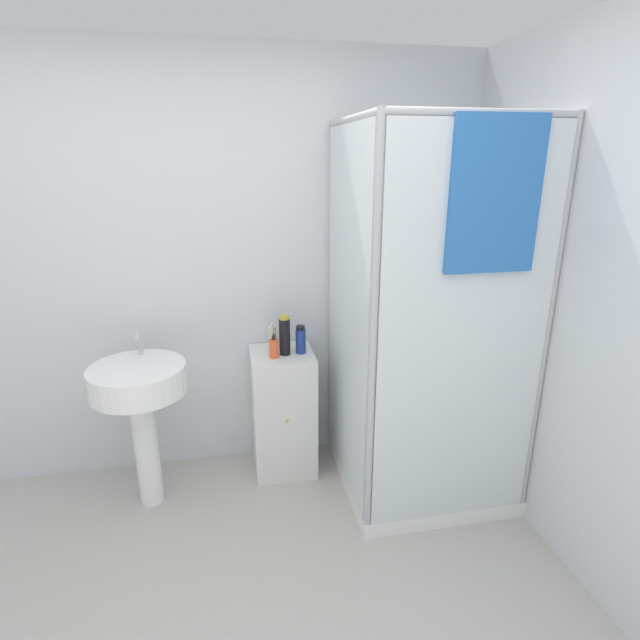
% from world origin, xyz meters
% --- Properties ---
extents(wall_back, '(6.40, 0.06, 2.50)m').
position_xyz_m(wall_back, '(0.00, 1.70, 1.25)').
color(wall_back, silver).
rests_on(wall_back, ground_plane).
extents(shower_enclosure, '(0.92, 0.95, 2.10)m').
position_xyz_m(shower_enclosure, '(1.15, 1.12, 0.59)').
color(shower_enclosure, white).
rests_on(shower_enclosure, ground_plane).
extents(vanity_cabinet, '(0.37, 0.39, 0.79)m').
position_xyz_m(vanity_cabinet, '(0.42, 1.48, 0.39)').
color(vanity_cabinet, silver).
rests_on(vanity_cabinet, ground_plane).
extents(sink, '(0.51, 0.51, 0.98)m').
position_xyz_m(sink, '(-0.38, 1.29, 0.67)').
color(sink, white).
rests_on(sink, ground_plane).
extents(soap_dispenser, '(0.05, 0.06, 0.14)m').
position_xyz_m(soap_dispenser, '(0.37, 1.42, 0.85)').
color(soap_dispenser, '#E5562D').
rests_on(soap_dispenser, vanity_cabinet).
extents(shampoo_bottle_tall_black, '(0.06, 0.06, 0.24)m').
position_xyz_m(shampoo_bottle_tall_black, '(0.44, 1.45, 0.91)').
color(shampoo_bottle_tall_black, black).
rests_on(shampoo_bottle_tall_black, vanity_cabinet).
extents(shampoo_bottle_blue, '(0.06, 0.06, 0.17)m').
position_xyz_m(shampoo_bottle_blue, '(0.53, 1.46, 0.87)').
color(shampoo_bottle_blue, navy).
rests_on(shampoo_bottle_blue, vanity_cabinet).
extents(lotion_bottle_white, '(0.04, 0.05, 0.17)m').
position_xyz_m(lotion_bottle_white, '(0.38, 1.56, 0.86)').
color(lotion_bottle_white, beige).
rests_on(lotion_bottle_white, vanity_cabinet).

